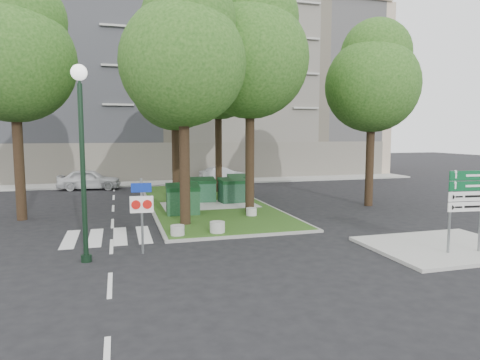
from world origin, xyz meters
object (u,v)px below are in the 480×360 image
object	(u,v)px
traffic_sign_pole	(142,206)
car_white	(89,179)
tree_median_near_left	(185,51)
directional_sign	(466,198)
tree_median_far	(219,65)
tree_street_right	(373,76)
bollard_right	(251,212)
bollard_left	(178,230)
dumpster_a	(183,199)
bollard_mid	(217,227)
tree_street_left	(15,49)
tree_median_near_right	(252,48)
car_silver	(222,174)
dumpster_b	(202,190)
dumpster_d	(240,185)
litter_bin	(229,184)
tree_median_mid	(176,79)
dumpster_c	(233,190)
street_lamp	(82,140)

from	to	relation	value
traffic_sign_pole	car_white	xyz separation A→B (m)	(-2.65, 17.62, -0.88)
tree_median_near_left	directional_sign	size ratio (longest dim) A/B	3.97
tree_median_far	car_white	xyz separation A→B (m)	(-8.43, 4.32, -7.59)
tree_street_right	bollard_right	bearing A→B (deg)	-167.92
tree_median_near_left	bollard_left	xyz separation A→B (m)	(-0.69, -2.01, -7.01)
bollard_left	bollard_right	bearing A→B (deg)	37.25
dumpster_a	bollard_mid	xyz separation A→B (m)	(0.72, -4.20, -0.49)
tree_median_far	bollard_left	world-z (taller)	tree_median_far
tree_median_far	tree_street_left	size ratio (longest dim) A/B	1.08
directional_sign	tree_median_far	bearing A→B (deg)	110.57
tree_street_left	tree_street_right	world-z (taller)	tree_street_left
tree_median_near_right	tree_street_right	bearing A→B (deg)	4.09
bollard_right	car_silver	bearing A→B (deg)	81.39
tree_median_near_left	car_silver	distance (m)	18.21
dumpster_a	bollard_left	xyz separation A→B (m)	(-0.84, -4.23, -0.51)
dumpster_b	directional_sign	world-z (taller)	directional_sign
dumpster_d	bollard_mid	distance (m)	9.90
dumpster_b	car_white	distance (m)	10.45
dumpster_b	litter_bin	world-z (taller)	dumpster_b
car_white	tree_median_near_left	bearing A→B (deg)	-154.18
tree_median_far	tree_street_right	world-z (taller)	tree_median_far
tree_median_mid	bollard_mid	bearing A→B (deg)	-87.53
tree_median_far	traffic_sign_pole	xyz separation A→B (m)	(-5.78, -13.30, -6.71)
tree_median_far	tree_street_right	size ratio (longest dim) A/B	1.18
tree_median_near_left	dumpster_a	xyz separation A→B (m)	(0.15, 2.22, -6.50)
dumpster_c	tree_street_left	bearing A→B (deg)	-177.46
street_lamp	tree_median_near_left	bearing A→B (deg)	47.87
tree_median_near_right	bollard_mid	distance (m)	9.02
street_lamp	car_silver	world-z (taller)	street_lamp
bollard_mid	tree_median_near_right	bearing A→B (deg)	56.51
tree_median_far	dumpster_c	bearing A→B (deg)	-94.43
tree_median_near_right	directional_sign	bearing A→B (deg)	-63.42
tree_median_near_right	dumpster_b	bearing A→B (deg)	115.79
tree_median_near_right	car_white	world-z (taller)	tree_median_near_right
bollard_mid	litter_bin	xyz separation A→B (m)	(3.75, 12.45, 0.12)
dumpster_a	car_silver	world-z (taller)	dumpster_a
bollard_right	tree_median_near_right	bearing A→B (deg)	73.18
dumpster_d	directional_sign	size ratio (longest dim) A/B	0.57
tree_median_near_right	tree_street_left	bearing A→B (deg)	171.87
tree_median_near_left	car_silver	bearing A→B (deg)	71.18
tree_median_far	car_white	distance (m)	12.14
dumpster_c	bollard_left	distance (m)	8.05
tree_street_left	car_silver	size ratio (longest dim) A/B	2.95
tree_median_far	dumpster_b	size ratio (longest dim) A/B	7.99
bollard_mid	car_silver	size ratio (longest dim) A/B	0.16
tree_median_near_left	dumpster_b	size ratio (longest dim) A/B	7.06
car_silver	dumpster_b	bearing A→B (deg)	158.38
bollard_mid	litter_bin	distance (m)	13.00
tree_median_near_left	bollard_right	bearing A→B (deg)	16.37
dumpster_c	dumpster_a	bearing A→B (deg)	-145.00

